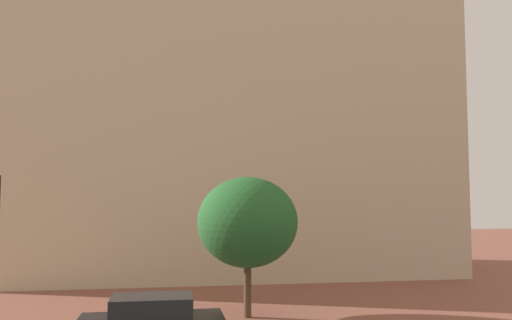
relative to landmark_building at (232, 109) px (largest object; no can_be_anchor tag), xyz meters
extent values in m
cube|color=beige|center=(-0.03, 0.23, -1.98)|extent=(25.92, 11.00, 16.39)
cube|color=beige|center=(0.28, 0.23, 4.80)|extent=(4.60, 4.60, 29.96)
cylinder|color=beige|center=(-11.48, -3.77, 0.09)|extent=(2.80, 2.80, 20.54)
cylinder|color=beige|center=(11.43, -3.77, -0.19)|extent=(2.80, 2.80, 19.97)
cube|color=black|center=(-4.40, -16.77, -8.87)|extent=(2.35, 1.58, 0.60)
cylinder|color=#4C3823|center=(-0.95, -12.77, -9.16)|extent=(0.29, 0.29, 2.04)
ellipsoid|color=#235B28|center=(-0.95, -12.77, -6.60)|extent=(3.84, 3.84, 3.45)
camera|label=1|loc=(-4.00, -32.86, -5.76)|focal=37.14mm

